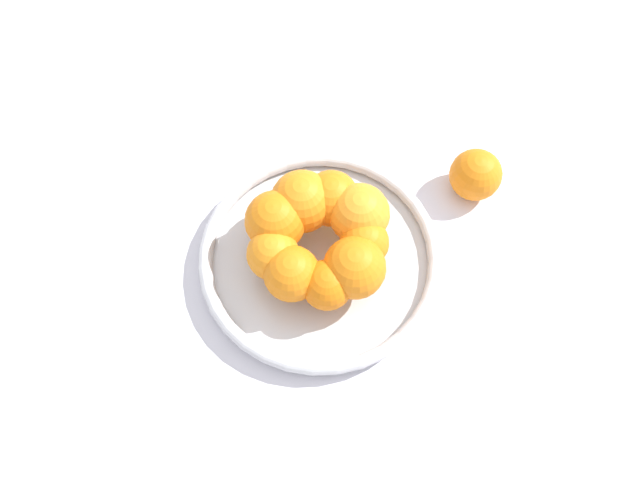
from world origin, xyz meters
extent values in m
plane|color=silver|center=(0.00, 0.00, 0.00)|extent=(4.00, 4.00, 0.00)
cylinder|color=silver|center=(0.00, 0.00, 0.01)|extent=(0.31, 0.31, 0.01)
torus|color=silver|center=(0.00, 0.00, 0.02)|extent=(0.32, 0.32, 0.02)
sphere|color=orange|center=(-0.04, -0.05, 0.07)|extent=(0.07, 0.07, 0.07)
sphere|color=orange|center=(0.00, -0.06, 0.07)|extent=(0.07, 0.07, 0.07)
sphere|color=orange|center=(0.04, -0.04, 0.06)|extent=(0.06, 0.06, 0.06)
sphere|color=orange|center=(0.06, -0.01, 0.07)|extent=(0.08, 0.08, 0.08)
sphere|color=orange|center=(0.05, 0.03, 0.06)|extent=(0.06, 0.06, 0.06)
sphere|color=orange|center=(0.02, 0.06, 0.07)|extent=(0.08, 0.08, 0.08)
sphere|color=orange|center=(-0.03, 0.06, 0.07)|extent=(0.07, 0.07, 0.07)
sphere|color=orange|center=(-0.05, 0.03, 0.07)|extent=(0.08, 0.08, 0.08)
sphere|color=orange|center=(-0.06, -0.01, 0.07)|extent=(0.08, 0.08, 0.08)
sphere|color=orange|center=(0.10, 0.23, 0.04)|extent=(0.07, 0.07, 0.07)
camera|label=1|loc=(0.21, -0.28, 0.77)|focal=35.00mm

